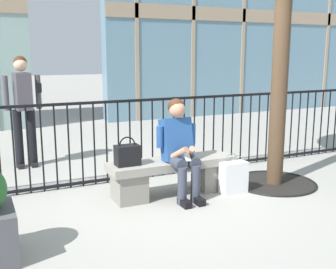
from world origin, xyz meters
TOP-DOWN VIEW (x-y plane):
  - ground_plane at (0.00, 0.00)m, footprint 60.00×60.00m
  - stone_bench at (0.00, 0.00)m, footprint 1.60×0.44m
  - seated_person_with_phone at (0.05, -0.13)m, footprint 0.52×0.66m
  - handbag_on_bench at (-0.58, -0.01)m, footprint 0.28×0.18m
  - shopping_bag at (0.73, -0.30)m, footprint 0.34×0.17m
  - bystander_at_railing at (-1.48, 2.15)m, footprint 0.55×0.40m
  - plaza_railing at (-0.00, 0.79)m, footprint 8.27×0.04m

SIDE VIEW (x-z plane):
  - ground_plane at x=0.00m, z-range 0.00..0.00m
  - shopping_bag at x=0.73m, z-range -0.05..0.46m
  - stone_bench at x=0.00m, z-range 0.05..0.50m
  - plaza_railing at x=0.00m, z-range 0.01..1.14m
  - handbag_on_bench at x=-0.58m, z-range 0.40..0.75m
  - seated_person_with_phone at x=0.05m, z-range 0.04..1.26m
  - bystander_at_railing at x=-1.48m, z-range 0.15..1.86m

